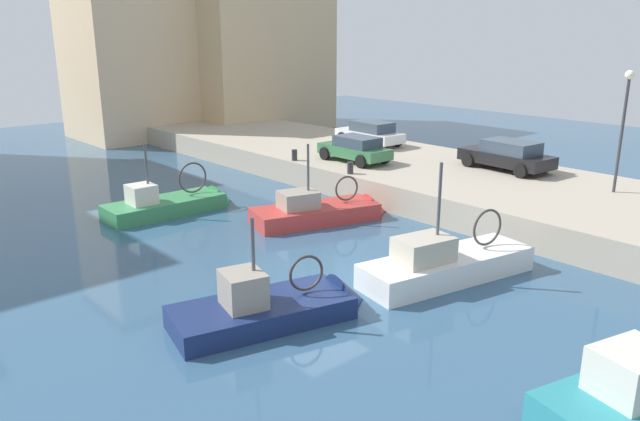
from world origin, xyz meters
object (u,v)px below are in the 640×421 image
fishing_boat_navy (278,316)px  mooring_bollard_mid (350,168)px  parked_car_green (355,149)px  parked_car_white (370,133)px  fishing_boat_green (174,210)px  mooring_bollard_north (294,155)px  fishing_boat_white (453,273)px  quay_streetlamp (625,111)px  fishing_boat_red (324,218)px  parked_car_black (507,155)px

fishing_boat_navy → mooring_bollard_mid: fishing_boat_navy is taller
parked_car_green → mooring_bollard_mid: 2.73m
parked_car_white → mooring_bollard_mid: parked_car_white is taller
fishing_boat_green → mooring_bollard_north: size_ratio=10.59×
fishing_boat_white → mooring_bollard_mid: bearing=65.1°
parked_car_white → quay_streetlamp: quay_streetlamp is taller
fishing_boat_green → quay_streetlamp: 18.75m
fishing_boat_red → quay_streetlamp: 12.53m
fishing_boat_navy → fishing_boat_white: (5.96, -1.38, 0.02)m
fishing_boat_navy → fishing_boat_green: size_ratio=1.01×
parked_car_black → parked_car_green: 7.24m
parked_car_black → parked_car_white: size_ratio=1.07×
fishing_boat_white → mooring_bollard_north: bearing=72.3°
parked_car_black → mooring_bollard_north: size_ratio=8.13×
parked_car_white → fishing_boat_navy: bearing=-143.3°
mooring_bollard_north → fishing_boat_green: bearing=-176.3°
fishing_boat_green → mooring_bollard_north: fishing_boat_green is taller
fishing_boat_green → parked_car_green: 9.52m
quay_streetlamp → fishing_boat_red: bearing=138.3°
mooring_bollard_north → fishing_boat_red: bearing=-118.9°
parked_car_black → mooring_bollard_mid: 7.43m
parked_car_white → quay_streetlamp: size_ratio=0.87×
fishing_boat_navy → mooring_bollard_mid: size_ratio=10.64×
fishing_boat_white → mooring_bollard_mid: (4.11, 8.85, 1.35)m
parked_car_white → quay_streetlamp: 14.21m
parked_car_green → mooring_bollard_mid: size_ratio=7.01×
fishing_boat_navy → parked_car_white: (16.08, 11.97, 1.79)m
parked_car_green → parked_car_black: bearing=-56.6°
fishing_boat_red → mooring_bollard_north: fishing_boat_red is taller
parked_car_green → mooring_bollard_north: 3.07m
fishing_boat_white → parked_car_white: bearing=52.8°
fishing_boat_green → parked_car_black: 15.43m
fishing_boat_white → parked_car_white: 16.85m
fishing_boat_red → quay_streetlamp: (8.77, -7.82, 4.35)m
parked_car_black → fishing_boat_green: bearing=149.2°
fishing_boat_green → fishing_boat_red: 6.55m
fishing_boat_red → parked_car_black: 9.71m
parked_car_white → mooring_bollard_north: size_ratio=7.62×
fishing_boat_navy → mooring_bollard_north: bearing=48.7°
parked_car_green → mooring_bollard_mid: (-2.06, -1.75, -0.39)m
fishing_boat_white → fishing_boat_red: (0.99, 7.20, -0.02)m
parked_car_black → mooring_bollard_mid: parked_car_black is taller
fishing_boat_white → mooring_bollard_north: fishing_boat_white is taller
fishing_boat_green → mooring_bollard_mid: bearing=-26.4°
mooring_bollard_mid → quay_streetlamp: bearing=-59.2°
fishing_boat_green → mooring_bollard_mid: 8.07m
mooring_bollard_north → parked_car_black: bearing=-53.9°
parked_car_black → quay_streetlamp: size_ratio=0.93×
parked_car_green → mooring_bollard_north: size_ratio=7.01×
fishing_boat_white → parked_car_green: (6.17, 10.60, 1.74)m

